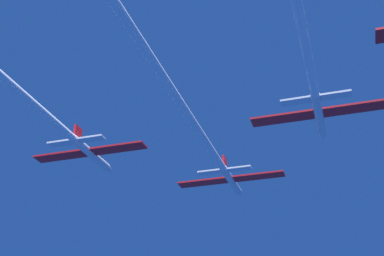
% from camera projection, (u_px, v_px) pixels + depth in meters
% --- Properties ---
extents(jet_lead, '(18.02, 61.77, 2.99)m').
position_uv_depth(jet_lead, '(201.00, 134.00, 72.48)').
color(jet_lead, white).
extents(jet_left_wing, '(18.02, 67.95, 2.99)m').
position_uv_depth(jet_left_wing, '(8.00, 82.00, 61.58)').
color(jet_left_wing, white).
extents(jet_right_wing, '(18.02, 68.96, 2.99)m').
position_uv_depth(jet_right_wing, '(299.00, 14.00, 51.44)').
color(jet_right_wing, white).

